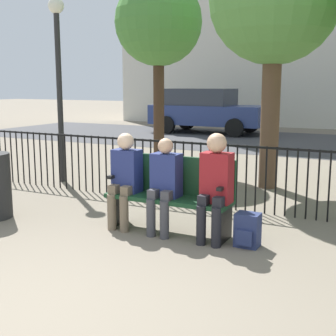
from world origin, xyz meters
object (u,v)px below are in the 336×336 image
parked_car_0 (207,110)px  seated_person_2 (215,181)px  seated_person_0 (125,175)px  backpack (247,230)px  tree_0 (275,0)px  lamp_post (58,60)px  seated_person_1 (164,181)px  park_bench (171,192)px  tree_2 (158,24)px

parked_car_0 → seated_person_2: bearing=-66.9°
seated_person_0 → backpack: bearing=0.3°
tree_0 → lamp_post: 3.86m
backpack → tree_0: (-0.62, 3.10, 2.95)m
seated_person_1 → backpack: (1.04, 0.01, -0.46)m
seated_person_2 → seated_person_0: bearing=-179.9°
park_bench → seated_person_2: (0.62, -0.12, 0.22)m
seated_person_0 → seated_person_1: size_ratio=1.03×
backpack → lamp_post: size_ratio=0.12×
seated_person_2 → seated_person_1: bearing=-179.5°
backpack → tree_2: bearing=129.5°
tree_0 → lamp_post: bearing=-160.7°
seated_person_0 → tree_2: tree_2 is taller
seated_person_2 → backpack: bearing=0.7°
seated_person_1 → tree_0: 4.01m
seated_person_0 → parked_car_0: 11.69m
tree_0 → parked_car_0: (-4.51, 8.03, -2.29)m
park_bench → seated_person_0: size_ratio=1.31×
seated_person_1 → seated_person_0: bearing=179.8°
backpack → seated_person_0: bearing=-179.7°
seated_person_2 → parked_car_0: 12.10m
backpack → parked_car_0: bearing=114.7°
seated_person_0 → lamp_post: lamp_post is taller
park_bench → parked_car_0: (-4.12, 11.01, 0.35)m
seated_person_2 → parked_car_0: size_ratio=0.30×
seated_person_0 → parked_car_0: size_ratio=0.28×
backpack → tree_2: 5.81m
seated_person_2 → backpack: size_ratio=3.29×
backpack → parked_car_0: 12.27m
seated_person_0 → backpack: 1.66m
seated_person_0 → parked_car_0: parked_car_0 is taller
park_bench → seated_person_0: (-0.58, -0.13, 0.18)m
lamp_post → tree_0: bearing=19.3°
tree_0 → parked_car_0: bearing=119.3°
seated_person_1 → parked_car_0: 11.87m
seated_person_2 → parked_car_0: (-4.74, 11.14, 0.14)m
seated_person_2 → tree_0: tree_0 is taller
park_bench → seated_person_2: size_ratio=1.25×
seated_person_0 → lamp_post: 3.52m
tree_2 → backpack: bearing=-50.5°
park_bench → tree_0: tree_0 is taller
seated_person_2 → parked_car_0: parked_car_0 is taller
seated_person_0 → tree_0: 4.09m
seated_person_0 → tree_0: tree_0 is taller
backpack → lamp_post: bearing=155.9°
tree_2 → seated_person_1: bearing=-60.8°
seated_person_2 → lamp_post: lamp_post is taller
seated_person_1 → tree_2: bearing=119.2°
seated_person_0 → tree_2: 4.86m
backpack → tree_2: size_ratio=0.10×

